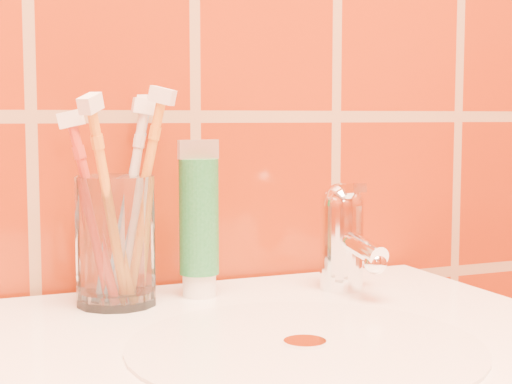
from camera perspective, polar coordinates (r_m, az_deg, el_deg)
name	(u,v)px	position (r m, az deg, el deg)	size (l,w,h in m)	color
glass_tumbler	(116,241)	(0.81, -10.15, -3.51)	(0.08, 0.08, 0.13)	white
toothpaste_tube	(199,224)	(0.83, -4.17, -2.31)	(0.05, 0.04, 0.17)	white
faucet	(344,233)	(0.87, 6.39, -2.99)	(0.05, 0.11, 0.12)	white
toothbrush_0	(130,202)	(0.82, -9.16, -0.73)	(0.06, 0.03, 0.22)	silver
toothbrush_1	(128,199)	(0.84, -9.29, -0.48)	(0.08, 0.08, 0.22)	#71A0C9
toothbrush_2	(94,211)	(0.80, -11.72, -1.39)	(0.06, 0.04, 0.20)	#C23B29
toothbrush_3	(109,206)	(0.77, -10.62, -1.04)	(0.06, 0.07, 0.22)	orange
toothbrush_4	(142,198)	(0.80, -8.32, -0.44)	(0.06, 0.05, 0.23)	orange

